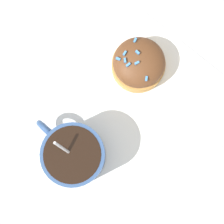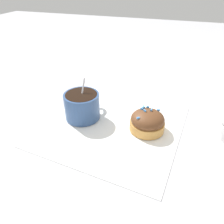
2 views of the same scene
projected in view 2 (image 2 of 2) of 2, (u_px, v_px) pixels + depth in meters
name	position (u px, v px, depth m)	size (l,w,h in m)	color
ground_plane	(114.00, 124.00, 0.57)	(3.00, 3.00, 0.00)	#B2B2B7
paper_napkin	(114.00, 123.00, 0.57)	(0.37, 0.39, 0.00)	white
coffee_cup	(83.00, 104.00, 0.58)	(0.09, 0.12, 0.11)	#335184
frosted_pastry	(147.00, 121.00, 0.54)	(0.09, 0.09, 0.06)	#D19347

